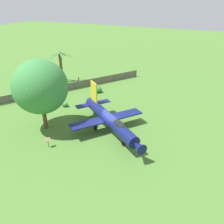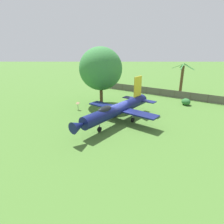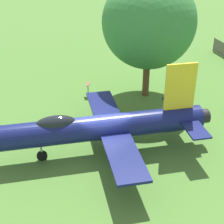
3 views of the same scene
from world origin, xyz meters
name	(u,v)px [view 3 (image 3 of 3)]	position (x,y,z in m)	size (l,w,h in m)	color
ground_plane	(103,152)	(0.00, 0.00, 0.00)	(200.00, 200.00, 0.00)	#47722D
display_jet	(97,127)	(-0.26, 0.20, 1.81)	(12.03, 10.33, 5.25)	#111951
shade_tree	(149,22)	(7.98, 2.58, 5.74)	(6.75, 6.74, 9.10)	brown
info_plaque	(88,86)	(4.97, 5.95, 0.85)	(0.68, 0.72, 1.14)	#333333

